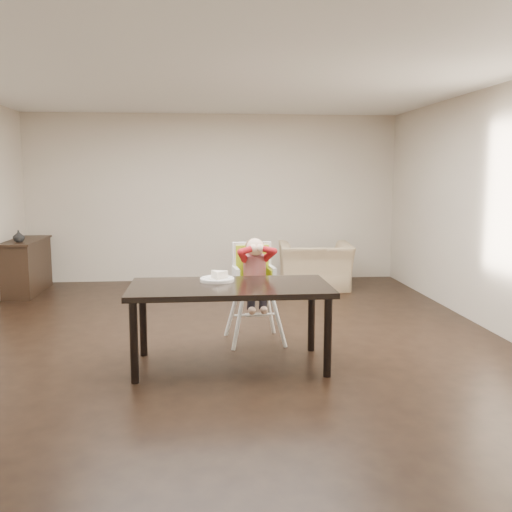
{
  "coord_description": "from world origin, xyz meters",
  "views": [
    {
      "loc": [
        -0.19,
        -5.86,
        1.74
      ],
      "look_at": [
        0.34,
        -0.24,
        0.93
      ],
      "focal_mm": 40.0,
      "sensor_mm": 36.0,
      "label": 1
    }
  ],
  "objects_px": {
    "high_chair": "(254,269)",
    "sideboard": "(27,266)",
    "armchair": "(315,258)",
    "dining_table": "(230,294)"
  },
  "relations": [
    {
      "from": "high_chair",
      "to": "sideboard",
      "type": "distance_m",
      "value": 4.18
    },
    {
      "from": "armchair",
      "to": "sideboard",
      "type": "distance_m",
      "value": 4.29
    },
    {
      "from": "high_chair",
      "to": "armchair",
      "type": "height_order",
      "value": "high_chair"
    },
    {
      "from": "high_chair",
      "to": "dining_table",
      "type": "bearing_deg",
      "value": -116.18
    },
    {
      "from": "armchair",
      "to": "high_chair",
      "type": "bearing_deg",
      "value": 70.83
    },
    {
      "from": "dining_table",
      "to": "armchair",
      "type": "height_order",
      "value": "armchair"
    },
    {
      "from": "dining_table",
      "to": "armchair",
      "type": "bearing_deg",
      "value": 66.85
    },
    {
      "from": "high_chair",
      "to": "sideboard",
      "type": "relative_size",
      "value": 0.86
    },
    {
      "from": "dining_table",
      "to": "high_chair",
      "type": "distance_m",
      "value": 0.83
    },
    {
      "from": "dining_table",
      "to": "armchair",
      "type": "xyz_separation_m",
      "value": [
        1.46,
        3.42,
        -0.2
      ]
    }
  ]
}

